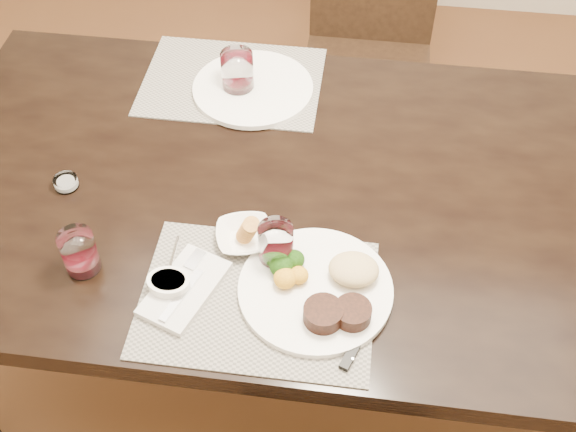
# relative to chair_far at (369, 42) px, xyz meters

# --- Properties ---
(ground_plane) EXTENTS (4.50, 4.50, 0.00)m
(ground_plane) POSITION_rel_chair_far_xyz_m (0.00, -0.93, -0.50)
(ground_plane) COLOR #4E2D19
(ground_plane) RESTS_ON ground
(dining_table) EXTENTS (2.00, 1.00, 0.75)m
(dining_table) POSITION_rel_chair_far_xyz_m (0.00, -0.93, 0.16)
(dining_table) COLOR black
(dining_table) RESTS_ON ground
(chair_far) EXTENTS (0.42, 0.42, 0.90)m
(chair_far) POSITION_rel_chair_far_xyz_m (0.00, 0.00, 0.00)
(chair_far) COLOR black
(chair_far) RESTS_ON ground
(placemat_near) EXTENTS (0.46, 0.34, 0.00)m
(placemat_near) POSITION_rel_chair_far_xyz_m (-0.17, -1.25, 0.25)
(placemat_near) COLOR gray
(placemat_near) RESTS_ON dining_table
(placemat_far) EXTENTS (0.46, 0.34, 0.00)m
(placemat_far) POSITION_rel_chair_far_xyz_m (-0.34, -0.58, 0.25)
(placemat_far) COLOR gray
(placemat_far) RESTS_ON dining_table
(dinner_plate) EXTENTS (0.31, 0.31, 0.05)m
(dinner_plate) POSITION_rel_chair_far_xyz_m (-0.04, -1.22, 0.27)
(dinner_plate) COLOR white
(dinner_plate) RESTS_ON placemat_near
(napkin_fork) EXTENTS (0.17, 0.22, 0.02)m
(napkin_fork) POSITION_rel_chair_far_xyz_m (-0.31, -1.25, 0.26)
(napkin_fork) COLOR silver
(napkin_fork) RESTS_ON placemat_near
(steak_knife) EXTENTS (0.06, 0.21, 0.01)m
(steak_knife) POSITION_rel_chair_far_xyz_m (0.03, -1.32, 0.26)
(steak_knife) COLOR silver
(steak_knife) RESTS_ON placemat_near
(cracker_bowl) EXTENTS (0.15, 0.15, 0.05)m
(cracker_bowl) POSITION_rel_chair_far_xyz_m (-0.22, -1.11, 0.27)
(cracker_bowl) COLOR white
(cracker_bowl) RESTS_ON placemat_near
(sauce_ramekin) EXTENTS (0.09, 0.13, 0.07)m
(sauce_ramekin) POSITION_rel_chair_far_xyz_m (-0.34, -1.25, 0.27)
(sauce_ramekin) COLOR white
(sauce_ramekin) RESTS_ON placemat_near
(wine_glass_near) EXTENTS (0.07, 0.07, 0.10)m
(wine_glass_near) POSITION_rel_chair_far_xyz_m (-0.15, -1.15, 0.29)
(wine_glass_near) COLOR white
(wine_glass_near) RESTS_ON placemat_near
(far_plate) EXTENTS (0.31, 0.31, 0.01)m
(far_plate) POSITION_rel_chair_far_xyz_m (-0.28, -0.61, 0.26)
(far_plate) COLOR white
(far_plate) RESTS_ON placemat_far
(wine_glass_far) EXTENTS (0.08, 0.08, 0.11)m
(wine_glass_far) POSITION_rel_chair_far_xyz_m (-0.32, -0.62, 0.30)
(wine_glass_far) COLOR white
(wine_glass_far) RESTS_ON placemat_far
(wine_glass_side) EXTENTS (0.07, 0.07, 0.10)m
(wine_glass_side) POSITION_rel_chair_far_xyz_m (-0.53, -1.22, 0.29)
(wine_glass_side) COLOR white
(wine_glass_side) RESTS_ON dining_table
(salt_cellar) EXTENTS (0.05, 0.05, 0.02)m
(salt_cellar) POSITION_rel_chair_far_xyz_m (-0.64, -1.00, 0.26)
(salt_cellar) COLOR white
(salt_cellar) RESTS_ON dining_table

